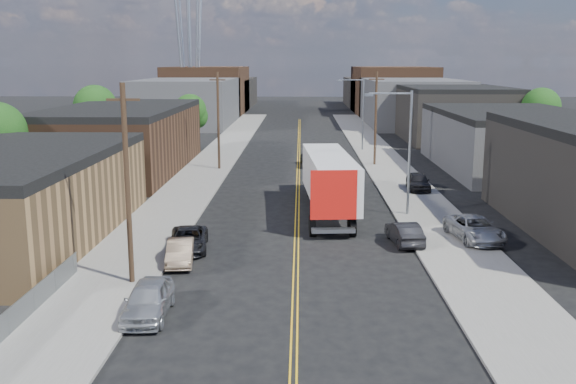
{
  "coord_description": "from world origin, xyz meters",
  "views": [
    {
      "loc": [
        0.23,
        -20.46,
        10.93
      ],
      "look_at": [
        -0.6,
        21.16,
        2.5
      ],
      "focal_mm": 40.0,
      "sensor_mm": 36.0,
      "label": 1
    }
  ],
  "objects_px": {
    "semi_truck": "(328,177)",
    "car_right_lot_a": "(475,228)",
    "car_left_c": "(188,239)",
    "car_right_oncoming": "(404,233)",
    "car_left_a": "(148,300)",
    "car_right_lot_c": "(418,181)",
    "car_ahead_truck": "(312,159)",
    "car_left_b": "(180,252)"
  },
  "relations": [
    {
      "from": "semi_truck",
      "to": "car_ahead_truck",
      "type": "relative_size",
      "value": 3.33
    },
    {
      "from": "semi_truck",
      "to": "car_left_c",
      "type": "height_order",
      "value": "semi_truck"
    },
    {
      "from": "car_left_b",
      "to": "car_left_c",
      "type": "height_order",
      "value": "car_left_c"
    },
    {
      "from": "car_right_lot_a",
      "to": "car_left_b",
      "type": "bearing_deg",
      "value": -172.99
    },
    {
      "from": "car_ahead_truck",
      "to": "car_right_lot_c",
      "type": "bearing_deg",
      "value": -59.91
    },
    {
      "from": "semi_truck",
      "to": "car_right_lot_a",
      "type": "xyz_separation_m",
      "value": [
        8.71,
        -8.69,
        -1.65
      ]
    },
    {
      "from": "car_right_oncoming",
      "to": "car_ahead_truck",
      "type": "xyz_separation_m",
      "value": [
        -5.1,
        30.05,
        0.01
      ]
    },
    {
      "from": "car_right_oncoming",
      "to": "car_ahead_truck",
      "type": "relative_size",
      "value": 0.83
    },
    {
      "from": "car_right_lot_c",
      "to": "car_ahead_truck",
      "type": "relative_size",
      "value": 0.85
    },
    {
      "from": "semi_truck",
      "to": "car_right_lot_a",
      "type": "height_order",
      "value": "semi_truck"
    },
    {
      "from": "car_left_b",
      "to": "car_right_lot_a",
      "type": "relative_size",
      "value": 0.76
    },
    {
      "from": "car_left_a",
      "to": "car_right_lot_a",
      "type": "relative_size",
      "value": 0.87
    },
    {
      "from": "car_left_c",
      "to": "car_ahead_truck",
      "type": "bearing_deg",
      "value": 69.65
    },
    {
      "from": "car_left_a",
      "to": "car_left_b",
      "type": "bearing_deg",
      "value": 88.45
    },
    {
      "from": "car_left_c",
      "to": "car_right_oncoming",
      "type": "distance_m",
      "value": 13.09
    },
    {
      "from": "semi_truck",
      "to": "car_ahead_truck",
      "type": "distance_m",
      "value": 20.94
    },
    {
      "from": "car_left_c",
      "to": "car_right_oncoming",
      "type": "relative_size",
      "value": 1.12
    },
    {
      "from": "semi_truck",
      "to": "car_ahead_truck",
      "type": "height_order",
      "value": "semi_truck"
    },
    {
      "from": "car_left_a",
      "to": "car_ahead_truck",
      "type": "relative_size",
      "value": 0.89
    },
    {
      "from": "car_left_c",
      "to": "car_ahead_truck",
      "type": "distance_m",
      "value": 32.59
    },
    {
      "from": "car_right_lot_c",
      "to": "car_ahead_truck",
      "type": "distance_m",
      "value": 16.25
    },
    {
      "from": "car_left_b",
      "to": "car_right_oncoming",
      "type": "xyz_separation_m",
      "value": [
        13.0,
        4.16,
        0.04
      ]
    },
    {
      "from": "car_left_b",
      "to": "car_right_lot_a",
      "type": "distance_m",
      "value": 18.02
    },
    {
      "from": "car_right_lot_a",
      "to": "car_ahead_truck",
      "type": "distance_m",
      "value": 31.03
    },
    {
      "from": "car_right_oncoming",
      "to": "car_ahead_truck",
      "type": "height_order",
      "value": "car_ahead_truck"
    },
    {
      "from": "car_ahead_truck",
      "to": "car_left_a",
      "type": "bearing_deg",
      "value": -103.69
    },
    {
      "from": "car_right_lot_c",
      "to": "car_ahead_truck",
      "type": "bearing_deg",
      "value": 124.41
    },
    {
      "from": "car_left_b",
      "to": "car_right_lot_c",
      "type": "bearing_deg",
      "value": 43.98
    },
    {
      "from": "car_left_a",
      "to": "car_right_lot_a",
      "type": "xyz_separation_m",
      "value": [
        17.4,
        12.21,
        0.1
      ]
    },
    {
      "from": "car_left_a",
      "to": "semi_truck",
      "type": "bearing_deg",
      "value": 65.88
    },
    {
      "from": "car_right_lot_a",
      "to": "car_ahead_truck",
      "type": "relative_size",
      "value": 1.03
    },
    {
      "from": "semi_truck",
      "to": "car_right_oncoming",
      "type": "xyz_separation_m",
      "value": [
        4.31,
        -9.2,
        -1.83
      ]
    },
    {
      "from": "car_left_b",
      "to": "car_ahead_truck",
      "type": "bearing_deg",
      "value": 70.13
    },
    {
      "from": "semi_truck",
      "to": "car_right_lot_c",
      "type": "distance_m",
      "value": 10.96
    },
    {
      "from": "semi_truck",
      "to": "car_right_lot_a",
      "type": "bearing_deg",
      "value": -48.82
    },
    {
      "from": "car_left_a",
      "to": "car_left_c",
      "type": "height_order",
      "value": "car_left_a"
    },
    {
      "from": "semi_truck",
      "to": "car_left_c",
      "type": "relative_size",
      "value": 3.59
    },
    {
      "from": "car_left_b",
      "to": "car_left_a",
      "type": "bearing_deg",
      "value": -96.87
    },
    {
      "from": "semi_truck",
      "to": "car_right_lot_a",
      "type": "relative_size",
      "value": 3.24
    },
    {
      "from": "car_left_c",
      "to": "semi_truck",
      "type": "bearing_deg",
      "value": 44.79
    },
    {
      "from": "semi_truck",
      "to": "car_right_oncoming",
      "type": "height_order",
      "value": "semi_truck"
    },
    {
      "from": "car_left_b",
      "to": "car_right_lot_a",
      "type": "bearing_deg",
      "value": 8.18
    }
  ]
}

